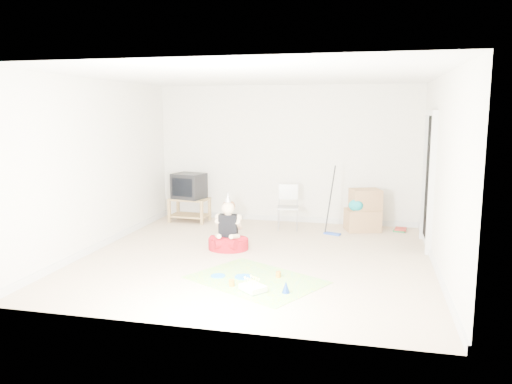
% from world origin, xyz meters
% --- Properties ---
extents(ground, '(5.00, 5.00, 0.00)m').
position_xyz_m(ground, '(0.00, 0.00, 0.00)').
color(ground, beige).
rests_on(ground, ground).
extents(doorway_recess, '(0.02, 0.90, 2.05)m').
position_xyz_m(doorway_recess, '(2.48, 1.20, 1.02)').
color(doorway_recess, black).
rests_on(doorway_recess, ground).
extents(tv_stand, '(0.75, 0.49, 0.46)m').
position_xyz_m(tv_stand, '(-1.80, 2.04, 0.27)').
color(tv_stand, olive).
rests_on(tv_stand, ground).
extents(crt_tv, '(0.65, 0.58, 0.48)m').
position_xyz_m(crt_tv, '(-1.80, 2.04, 0.70)').
color(crt_tv, black).
rests_on(crt_tv, tv_stand).
extents(folding_chair, '(0.42, 0.40, 0.82)m').
position_xyz_m(folding_chair, '(0.16, 1.83, 0.40)').
color(folding_chair, '#9B9CA1').
rests_on(folding_chair, ground).
extents(cardboard_boxes, '(0.69, 0.62, 0.74)m').
position_xyz_m(cardboard_boxes, '(1.48, 2.06, 0.36)').
color(cardboard_boxes, '#AA7E52').
rests_on(cardboard_boxes, ground).
extents(floor_mop, '(0.31, 0.38, 1.17)m').
position_xyz_m(floor_mop, '(0.98, 1.61, 0.26)').
color(floor_mop, blue).
rests_on(floor_mop, ground).
extents(book_pile, '(0.25, 0.30, 0.06)m').
position_xyz_m(book_pile, '(2.15, 2.14, 0.03)').
color(book_pile, '#27763D').
rests_on(book_pile, ground).
extents(seated_woman, '(0.68, 0.68, 0.90)m').
position_xyz_m(seated_woman, '(-0.52, 0.31, 0.20)').
color(seated_woman, '#A40F19').
rests_on(seated_woman, ground).
extents(party_mat, '(1.93, 1.76, 0.01)m').
position_xyz_m(party_mat, '(0.22, -0.99, 0.00)').
color(party_mat, '#FF3591').
rests_on(party_mat, ground).
extents(birthday_cake, '(0.36, 0.35, 0.14)m').
position_xyz_m(birthday_cake, '(0.28, -1.39, 0.04)').
color(birthday_cake, white).
rests_on(birthday_cake, party_mat).
extents(blue_plate_near, '(0.31, 0.31, 0.01)m').
position_xyz_m(blue_plate_near, '(0.05, -0.94, 0.01)').
color(blue_plate_near, '#1C7FE1').
rests_on(blue_plate_near, party_mat).
extents(blue_plate_far, '(0.26, 0.26, 0.01)m').
position_xyz_m(blue_plate_far, '(-0.29, -0.97, 0.01)').
color(blue_plate_far, '#1C7FE1').
rests_on(blue_plate_far, party_mat).
extents(orange_cup_near, '(0.09, 0.09, 0.08)m').
position_xyz_m(orange_cup_near, '(0.48, -0.83, 0.04)').
color(orange_cup_near, orange).
rests_on(orange_cup_near, party_mat).
extents(orange_cup_far, '(0.10, 0.10, 0.08)m').
position_xyz_m(orange_cup_far, '(-0.01, -1.28, 0.05)').
color(orange_cup_far, orange).
rests_on(orange_cup_far, party_mat).
extents(blue_party_hat, '(0.13, 0.13, 0.14)m').
position_xyz_m(blue_party_hat, '(0.67, -1.36, 0.08)').
color(blue_party_hat, '#1843AD').
rests_on(blue_party_hat, party_mat).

